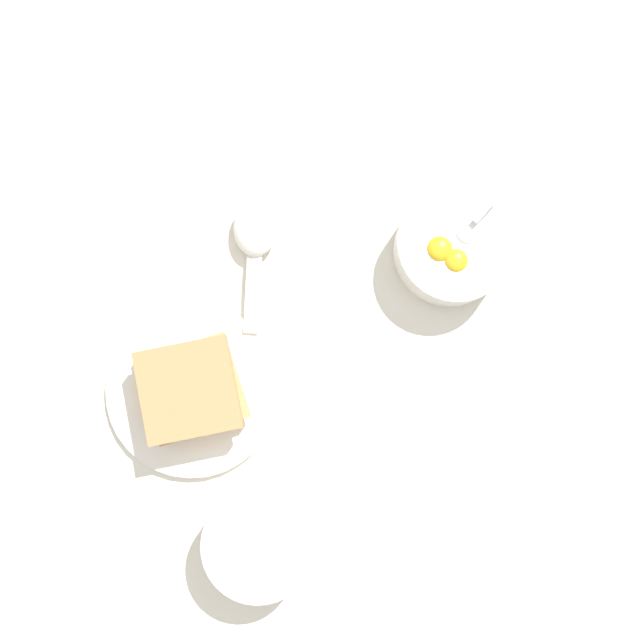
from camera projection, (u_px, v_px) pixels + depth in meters
name	position (u px, v px, depth m)	size (l,w,h in m)	color
ground_plane	(262.00, 301.00, 0.87)	(3.00, 3.00, 0.00)	silver
egg_bowl	(450.00, 249.00, 0.85)	(0.13, 0.14, 0.09)	white
toast_plate	(191.00, 391.00, 0.86)	(0.20, 0.20, 0.01)	white
toast_sandwich	(188.00, 391.00, 0.82)	(0.13, 0.14, 0.05)	tan
soup_spoon	(253.00, 238.00, 0.86)	(0.15, 0.12, 0.03)	white
congee_bowl	(257.00, 543.00, 0.81)	(0.12, 0.12, 0.06)	white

